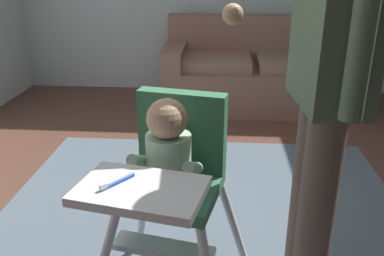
{
  "coord_description": "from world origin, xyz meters",
  "views": [
    {
      "loc": [
        0.04,
        -2.08,
        1.37
      ],
      "look_at": [
        -0.07,
        -0.57,
        0.76
      ],
      "focal_mm": 38.68,
      "sensor_mm": 36.0,
      "label": 1
    }
  ],
  "objects": [
    {
      "name": "ground",
      "position": [
        0.0,
        0.0,
        -0.05
      ],
      "size": [
        5.97,
        6.58,
        0.1
      ],
      "primitive_type": "cube",
      "color": "brown"
    },
    {
      "name": "couch",
      "position": [
        0.36,
        2.0,
        0.33
      ],
      "size": [
        1.75,
        0.86,
        0.86
      ],
      "rotation": [
        0.0,
        0.0,
        -1.57
      ],
      "color": "#896154",
      "rests_on": "ground"
    },
    {
      "name": "area_rug",
      "position": [
        -0.05,
        -0.36,
        0.0
      ],
      "size": [
        2.36,
        2.71,
        0.01
      ],
      "primitive_type": "cube",
      "color": "slate",
      "rests_on": "ground"
    },
    {
      "name": "high_chair",
      "position": [
        -0.14,
        -0.68,
        0.63
      ],
      "size": [
        0.71,
        0.81,
        0.92
      ],
      "rotation": [
        0.0,
        0.0,
        -1.77
      ],
      "color": "white",
      "rests_on": "ground"
    },
    {
      "name": "adult_standing",
      "position": [
        0.41,
        -0.64,
        0.95
      ],
      "size": [
        0.54,
        0.5,
        1.67
      ],
      "rotation": [
        0.0,
        0.0,
        -3.06
      ],
      "color": "#70584D",
      "rests_on": "ground"
    }
  ]
}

